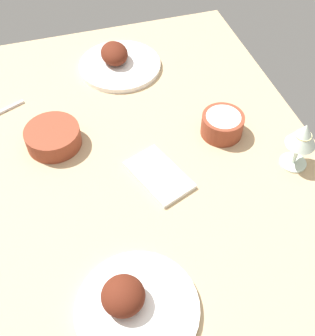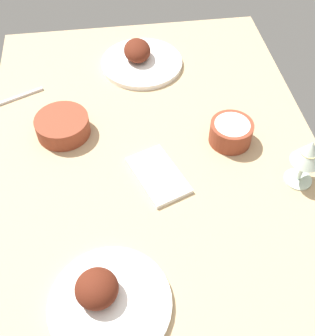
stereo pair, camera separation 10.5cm
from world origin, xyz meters
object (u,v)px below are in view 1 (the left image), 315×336
at_px(plate_near_viewer, 133,305).
at_px(folded_napkin, 159,175).
at_px(bowl_potatoes, 53,136).
at_px(wine_glass, 303,137).
at_px(bowl_cream, 222,124).
at_px(plate_far_side, 118,61).

xyz_separation_m(plate_near_viewer, folded_napkin, (0.31, -0.15, -0.01)).
distance_m(plate_near_viewer, folded_napkin, 0.35).
relative_size(bowl_potatoes, wine_glass, 1.06).
bearing_deg(bowl_cream, plate_far_side, 28.26).
relative_size(plate_far_side, bowl_cream, 2.28).
bearing_deg(wine_glass, bowl_potatoes, 66.92).
bearing_deg(bowl_potatoes, plate_far_side, -41.01).
bearing_deg(folded_napkin, plate_near_viewer, 154.40).
bearing_deg(plate_far_side, plate_near_viewer, 168.61).
bearing_deg(bowl_cream, plate_near_viewer, 138.69).
relative_size(bowl_potatoes, folded_napkin, 0.85).
height_order(bowl_potatoes, folded_napkin, bowl_potatoes).
distance_m(plate_far_side, bowl_cream, 0.43).
bearing_deg(bowl_cream, bowl_potatoes, 78.39).
bearing_deg(plate_near_viewer, bowl_cream, -41.31).
xyz_separation_m(plate_far_side, wine_glass, (-0.54, -0.34, 0.08)).
xyz_separation_m(plate_far_side, plate_near_viewer, (-0.79, 0.16, -0.00)).
relative_size(bowl_cream, folded_napkin, 0.66).
relative_size(bowl_cream, bowl_potatoes, 0.78).
height_order(plate_far_side, plate_near_viewer, plate_near_viewer).
bearing_deg(folded_napkin, bowl_cream, -64.95).
distance_m(plate_far_side, wine_glass, 0.64).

